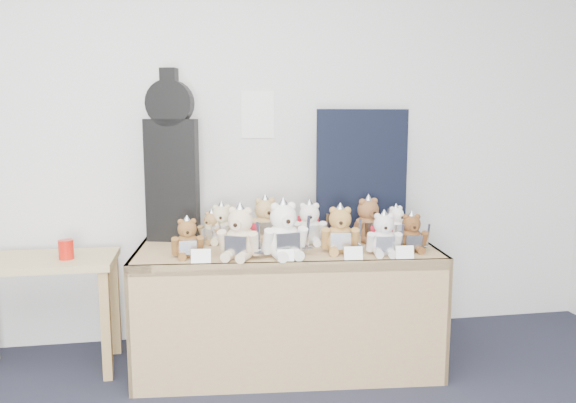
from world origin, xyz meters
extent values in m
plane|color=silver|center=(0.00, 2.50, 1.35)|extent=(6.00, 0.00, 6.00)
cube|color=white|center=(0.67, 2.49, 1.46)|extent=(0.21, 0.00, 0.30)
cube|color=#97724D|center=(0.77, 1.97, 0.68)|extent=(1.75, 0.85, 0.06)
cube|color=#97724D|center=(0.74, 1.63, 0.35)|extent=(1.69, 0.17, 0.71)
cube|color=#97724D|center=(-0.07, 2.05, 0.35)|extent=(0.08, 0.71, 0.71)
cube|color=#97724D|center=(1.60, 1.90, 0.35)|extent=(0.08, 0.71, 0.71)
cube|color=#9A8853|center=(-0.60, 2.12, 0.64)|extent=(0.80, 0.45, 0.04)
cube|color=olive|center=(-0.24, 1.94, 0.31)|extent=(0.05, 0.05, 0.62)
cube|color=olive|center=(-0.24, 2.30, 0.31)|extent=(0.05, 0.05, 0.62)
cube|color=black|center=(0.13, 2.24, 1.07)|extent=(0.32, 0.17, 0.72)
cylinder|color=black|center=(0.13, 2.24, 1.52)|extent=(0.29, 0.16, 0.27)
cube|color=black|center=(0.13, 2.24, 1.63)|extent=(0.11, 0.10, 0.18)
cube|color=black|center=(1.29, 2.24, 1.10)|extent=(0.59, 0.03, 0.78)
cylinder|color=red|center=(-0.46, 2.07, 0.71)|extent=(0.08, 0.08, 0.11)
ellipsoid|color=brown|center=(0.21, 1.83, 0.76)|extent=(0.14, 0.12, 0.14)
sphere|color=brown|center=(0.21, 1.83, 0.86)|extent=(0.10, 0.10, 0.10)
cylinder|color=brown|center=(0.21, 1.79, 0.85)|extent=(0.04, 0.02, 0.04)
sphere|color=black|center=(0.21, 1.77, 0.85)|extent=(0.02, 0.02, 0.02)
sphere|color=brown|center=(0.18, 1.83, 0.90)|extent=(0.03, 0.03, 0.03)
sphere|color=brown|center=(0.24, 1.83, 0.90)|extent=(0.03, 0.03, 0.03)
cylinder|color=brown|center=(0.14, 1.81, 0.77)|extent=(0.04, 0.08, 0.10)
cylinder|color=brown|center=(0.27, 1.82, 0.77)|extent=(0.04, 0.08, 0.10)
cylinder|color=brown|center=(0.18, 1.78, 0.73)|extent=(0.05, 0.09, 0.04)
cylinder|color=brown|center=(0.24, 1.78, 0.73)|extent=(0.05, 0.09, 0.04)
cube|color=white|center=(0.21, 1.78, 0.77)|extent=(0.09, 0.02, 0.08)
cone|color=white|center=(0.21, 1.83, 0.90)|extent=(0.09, 0.09, 0.07)
cube|color=white|center=(0.30, 1.81, 0.79)|extent=(0.01, 0.03, 0.14)
cube|color=white|center=(0.30, 1.81, 0.74)|extent=(0.04, 0.01, 0.01)
ellipsoid|color=beige|center=(0.48, 1.76, 0.78)|extent=(0.23, 0.22, 0.18)
sphere|color=beige|center=(0.48, 1.76, 0.90)|extent=(0.13, 0.13, 0.13)
cylinder|color=beige|center=(0.46, 1.71, 0.89)|extent=(0.06, 0.05, 0.06)
sphere|color=black|center=(0.45, 1.69, 0.89)|extent=(0.02, 0.02, 0.02)
sphere|color=beige|center=(0.44, 1.78, 0.96)|extent=(0.04, 0.04, 0.04)
sphere|color=beige|center=(0.52, 1.75, 0.96)|extent=(0.04, 0.04, 0.04)
cylinder|color=beige|center=(0.40, 1.78, 0.79)|extent=(0.09, 0.11, 0.14)
cylinder|color=beige|center=(0.55, 1.71, 0.79)|extent=(0.09, 0.11, 0.14)
cylinder|color=beige|center=(0.42, 1.72, 0.73)|extent=(0.10, 0.13, 0.05)
cylinder|color=beige|center=(0.49, 1.69, 0.73)|extent=(0.10, 0.13, 0.05)
cube|color=white|center=(0.45, 1.70, 0.79)|extent=(0.12, 0.07, 0.10)
cone|color=white|center=(0.48, 1.76, 0.96)|extent=(0.11, 0.11, 0.09)
cube|color=white|center=(0.57, 1.68, 0.82)|extent=(0.03, 0.05, 0.19)
cube|color=white|center=(0.57, 1.68, 0.75)|extent=(0.05, 0.03, 0.01)
cube|color=maroon|center=(0.51, 1.83, 0.80)|extent=(0.15, 0.09, 0.16)
ellipsoid|color=white|center=(0.71, 1.75, 0.79)|extent=(0.22, 0.19, 0.19)
sphere|color=white|center=(0.71, 1.75, 0.92)|extent=(0.14, 0.14, 0.14)
cylinder|color=white|center=(0.72, 1.69, 0.91)|extent=(0.06, 0.04, 0.06)
sphere|color=black|center=(0.72, 1.67, 0.91)|extent=(0.02, 0.02, 0.02)
sphere|color=white|center=(0.66, 1.75, 0.97)|extent=(0.05, 0.05, 0.05)
sphere|color=white|center=(0.76, 1.76, 0.97)|extent=(0.05, 0.05, 0.05)
cylinder|color=white|center=(0.62, 1.72, 0.80)|extent=(0.07, 0.11, 0.15)
cylinder|color=white|center=(0.81, 1.75, 0.80)|extent=(0.07, 0.11, 0.15)
cylinder|color=white|center=(0.68, 1.68, 0.73)|extent=(0.08, 0.13, 0.06)
cylinder|color=white|center=(0.76, 1.69, 0.73)|extent=(0.08, 0.13, 0.06)
cube|color=white|center=(0.72, 1.68, 0.79)|extent=(0.13, 0.04, 0.11)
cone|color=white|center=(0.71, 1.75, 0.98)|extent=(0.12, 0.12, 0.09)
cube|color=white|center=(0.84, 1.74, 0.83)|extent=(0.02, 0.05, 0.20)
cube|color=white|center=(0.84, 1.74, 0.75)|extent=(0.06, 0.02, 0.01)
ellipsoid|color=#A1753D|center=(1.03, 1.80, 0.78)|extent=(0.19, 0.17, 0.17)
sphere|color=#A1753D|center=(1.03, 1.80, 0.89)|extent=(0.12, 0.12, 0.12)
cylinder|color=#A1753D|center=(1.02, 1.75, 0.88)|extent=(0.06, 0.04, 0.05)
sphere|color=black|center=(1.02, 1.73, 0.88)|extent=(0.02, 0.02, 0.02)
sphere|color=#A1753D|center=(0.99, 1.81, 0.94)|extent=(0.04, 0.04, 0.04)
sphere|color=#A1753D|center=(1.07, 1.79, 0.94)|extent=(0.04, 0.04, 0.04)
cylinder|color=#A1753D|center=(0.95, 1.79, 0.79)|extent=(0.06, 0.10, 0.13)
cylinder|color=#A1753D|center=(1.11, 1.76, 0.79)|extent=(0.06, 0.10, 0.13)
cylinder|color=#A1753D|center=(0.98, 1.75, 0.73)|extent=(0.07, 0.12, 0.05)
cylinder|color=#A1753D|center=(1.06, 1.73, 0.73)|extent=(0.07, 0.12, 0.05)
cube|color=white|center=(1.02, 1.73, 0.78)|extent=(0.11, 0.04, 0.09)
cone|color=white|center=(1.03, 1.80, 0.94)|extent=(0.10, 0.10, 0.08)
cube|color=white|center=(1.13, 1.74, 0.81)|extent=(0.02, 0.04, 0.18)
cube|color=white|center=(1.13, 1.74, 0.74)|extent=(0.05, 0.02, 0.01)
ellipsoid|color=silver|center=(1.25, 1.71, 0.77)|extent=(0.17, 0.15, 0.15)
sphere|color=silver|center=(1.25, 1.71, 0.87)|extent=(0.11, 0.11, 0.11)
cylinder|color=silver|center=(1.24, 1.66, 0.86)|extent=(0.05, 0.03, 0.05)
sphere|color=black|center=(1.24, 1.64, 0.86)|extent=(0.02, 0.02, 0.02)
sphere|color=silver|center=(1.21, 1.71, 0.91)|extent=(0.04, 0.04, 0.04)
sphere|color=silver|center=(1.29, 1.70, 0.91)|extent=(0.04, 0.04, 0.04)
cylinder|color=silver|center=(1.18, 1.70, 0.78)|extent=(0.06, 0.09, 0.11)
cylinder|color=silver|center=(1.32, 1.67, 0.78)|extent=(0.06, 0.09, 0.11)
cylinder|color=silver|center=(1.21, 1.66, 0.73)|extent=(0.06, 0.10, 0.05)
cylinder|color=silver|center=(1.27, 1.65, 0.73)|extent=(0.06, 0.10, 0.05)
cube|color=white|center=(1.24, 1.65, 0.77)|extent=(0.10, 0.03, 0.08)
cone|color=white|center=(1.25, 1.71, 0.92)|extent=(0.09, 0.09, 0.07)
cube|color=white|center=(1.34, 1.66, 0.80)|extent=(0.02, 0.04, 0.16)
cube|color=white|center=(1.34, 1.66, 0.74)|extent=(0.05, 0.01, 0.01)
cube|color=maroon|center=(1.26, 1.76, 0.78)|extent=(0.12, 0.05, 0.14)
ellipsoid|color=brown|center=(1.42, 1.75, 0.77)|extent=(0.15, 0.13, 0.14)
sphere|color=brown|center=(1.42, 1.75, 0.86)|extent=(0.10, 0.10, 0.10)
cylinder|color=brown|center=(1.42, 1.71, 0.85)|extent=(0.04, 0.03, 0.04)
sphere|color=black|center=(1.42, 1.69, 0.85)|extent=(0.02, 0.02, 0.02)
sphere|color=brown|center=(1.39, 1.75, 0.90)|extent=(0.03, 0.03, 0.03)
sphere|color=brown|center=(1.46, 1.75, 0.90)|extent=(0.03, 0.03, 0.03)
cylinder|color=brown|center=(1.36, 1.74, 0.77)|extent=(0.04, 0.08, 0.10)
cylinder|color=brown|center=(1.49, 1.73, 0.77)|extent=(0.04, 0.08, 0.10)
cylinder|color=brown|center=(1.39, 1.71, 0.73)|extent=(0.05, 0.09, 0.04)
cylinder|color=brown|center=(1.45, 1.70, 0.73)|extent=(0.05, 0.09, 0.04)
cube|color=white|center=(1.42, 1.70, 0.77)|extent=(0.09, 0.02, 0.08)
cone|color=white|center=(1.42, 1.75, 0.90)|extent=(0.09, 0.09, 0.07)
cube|color=white|center=(1.51, 1.72, 0.79)|extent=(0.01, 0.04, 0.15)
cube|color=white|center=(1.51, 1.72, 0.74)|extent=(0.04, 0.01, 0.01)
ellipsoid|color=#C6BC90|center=(0.41, 2.15, 0.77)|extent=(0.17, 0.15, 0.15)
sphere|color=#C6BC90|center=(0.41, 2.15, 0.87)|extent=(0.11, 0.11, 0.11)
cylinder|color=#C6BC90|center=(0.40, 2.10, 0.86)|extent=(0.05, 0.03, 0.05)
sphere|color=black|center=(0.40, 2.09, 0.86)|extent=(0.02, 0.02, 0.02)
sphere|color=#C6BC90|center=(0.37, 2.16, 0.92)|extent=(0.04, 0.04, 0.04)
sphere|color=#C6BC90|center=(0.44, 2.14, 0.92)|extent=(0.04, 0.04, 0.04)
cylinder|color=#C6BC90|center=(0.33, 2.14, 0.78)|extent=(0.05, 0.09, 0.11)
cylinder|color=#C6BC90|center=(0.48, 2.12, 0.78)|extent=(0.05, 0.09, 0.11)
cylinder|color=#C6BC90|center=(0.37, 2.10, 0.73)|extent=(0.06, 0.10, 0.05)
cylinder|color=#C6BC90|center=(0.43, 2.09, 0.73)|extent=(0.06, 0.10, 0.05)
cube|color=white|center=(0.40, 2.09, 0.77)|extent=(0.10, 0.03, 0.08)
cone|color=white|center=(0.41, 2.15, 0.92)|extent=(0.09, 0.09, 0.07)
cube|color=white|center=(0.50, 2.11, 0.80)|extent=(0.02, 0.04, 0.16)
cube|color=white|center=(0.50, 2.11, 0.74)|extent=(0.05, 0.01, 0.01)
ellipsoid|color=tan|center=(0.67, 2.14, 0.78)|extent=(0.20, 0.18, 0.17)
sphere|color=tan|center=(0.67, 2.14, 0.90)|extent=(0.13, 0.13, 0.13)
cylinder|color=tan|center=(0.67, 2.09, 0.89)|extent=(0.06, 0.04, 0.05)
sphere|color=black|center=(0.68, 2.07, 0.89)|extent=(0.02, 0.02, 0.02)
sphere|color=tan|center=(0.62, 2.13, 0.95)|extent=(0.04, 0.04, 0.04)
sphere|color=tan|center=(0.71, 2.15, 0.95)|extent=(0.04, 0.04, 0.04)
cylinder|color=tan|center=(0.59, 2.10, 0.79)|extent=(0.06, 0.10, 0.13)
cylinder|color=tan|center=(0.75, 2.13, 0.79)|extent=(0.06, 0.10, 0.13)
cylinder|color=tan|center=(0.64, 2.07, 0.73)|extent=(0.07, 0.12, 0.05)
cylinder|color=tan|center=(0.71, 2.09, 0.73)|extent=(0.07, 0.12, 0.05)
cube|color=white|center=(0.68, 2.07, 0.78)|extent=(0.12, 0.04, 0.10)
cone|color=white|center=(0.67, 2.14, 0.95)|extent=(0.11, 0.11, 0.08)
cube|color=white|center=(0.78, 2.12, 0.82)|extent=(0.02, 0.05, 0.18)
cube|color=white|center=(0.78, 2.12, 0.75)|extent=(0.05, 0.02, 0.01)
ellipsoid|color=silver|center=(0.91, 2.04, 0.77)|extent=(0.17, 0.15, 0.16)
sphere|color=silver|center=(0.91, 2.04, 0.88)|extent=(0.12, 0.12, 0.12)
cylinder|color=silver|center=(0.91, 1.99, 0.87)|extent=(0.05, 0.03, 0.05)
sphere|color=black|center=(0.90, 1.97, 0.87)|extent=(0.02, 0.02, 0.02)
sphere|color=silver|center=(0.87, 2.04, 0.93)|extent=(0.04, 0.04, 0.04)
sphere|color=silver|center=(0.95, 2.03, 0.93)|extent=(0.04, 0.04, 0.04)
cylinder|color=silver|center=(0.83, 2.03, 0.78)|extent=(0.05, 0.09, 0.12)
cylinder|color=silver|center=(0.99, 2.01, 0.78)|extent=(0.05, 0.09, 0.12)
cylinder|color=silver|center=(0.87, 1.99, 0.73)|extent=(0.06, 0.11, 0.05)
cylinder|color=silver|center=(0.94, 1.98, 0.73)|extent=(0.06, 0.11, 0.05)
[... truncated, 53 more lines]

